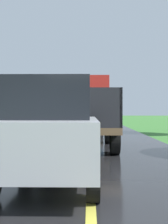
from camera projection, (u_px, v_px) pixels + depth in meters
The scene contains 3 objects.
banana_truck_near at pixel (83, 110), 12.05m from camera, with size 2.38×5.82×2.80m.
banana_truck_far at pixel (85, 111), 22.26m from camera, with size 2.38×5.81×2.80m.
following_car at pixel (51, 131), 5.78m from camera, with size 1.74×4.10×1.92m.
Camera 1 is at (-0.02, -0.81, 1.44)m, focal length 49.17 mm.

